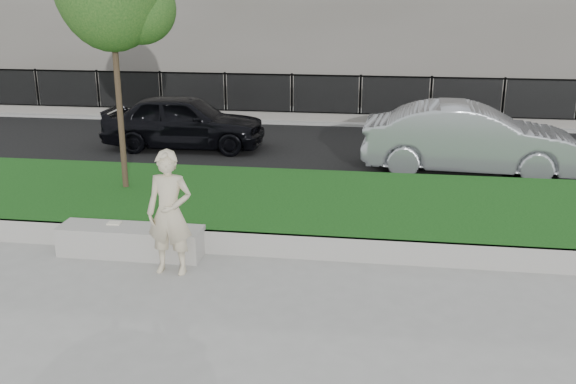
% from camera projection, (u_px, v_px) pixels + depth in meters
% --- Properties ---
extents(ground, '(90.00, 90.00, 0.00)m').
position_uv_depth(ground, '(220.00, 282.00, 9.57)').
color(ground, gray).
rests_on(ground, ground).
extents(grass_bank, '(34.00, 4.00, 0.40)m').
position_uv_depth(grass_bank, '(258.00, 205.00, 12.34)').
color(grass_bank, '#0C330C').
rests_on(grass_bank, ground).
extents(grass_kerb, '(34.00, 0.08, 0.40)m').
position_uv_depth(grass_kerb, '(235.00, 243.00, 10.49)').
color(grass_kerb, gray).
rests_on(grass_kerb, ground).
extents(street, '(34.00, 7.00, 0.04)m').
position_uv_depth(street, '(296.00, 148.00, 17.58)').
color(street, black).
rests_on(street, ground).
extents(far_pavement, '(34.00, 3.00, 0.12)m').
position_uv_depth(far_pavement, '(313.00, 116.00, 21.82)').
color(far_pavement, gray).
rests_on(far_pavement, ground).
extents(iron_fence, '(32.00, 0.30, 1.50)m').
position_uv_depth(iron_fence, '(310.00, 107.00, 20.73)').
color(iron_fence, slate).
rests_on(iron_fence, far_pavement).
extents(stone_bench, '(2.36, 0.59, 0.48)m').
position_uv_depth(stone_bench, '(131.00, 241.00, 10.48)').
color(stone_bench, gray).
rests_on(stone_bench, ground).
extents(man, '(0.71, 0.47, 1.93)m').
position_uv_depth(man, '(170.00, 213.00, 9.62)').
color(man, beige).
rests_on(man, ground).
extents(book, '(0.22, 0.17, 0.02)m').
position_uv_depth(book, '(114.00, 223.00, 10.55)').
color(book, silver).
rests_on(book, stone_bench).
extents(car_dark, '(4.39, 1.87, 1.48)m').
position_uv_depth(car_dark, '(184.00, 121.00, 17.28)').
color(car_dark, black).
rests_on(car_dark, street).
extents(car_silver, '(5.00, 1.95, 1.62)m').
position_uv_depth(car_silver, '(470.00, 139.00, 14.92)').
color(car_silver, '#9A9DA2').
rests_on(car_silver, street).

